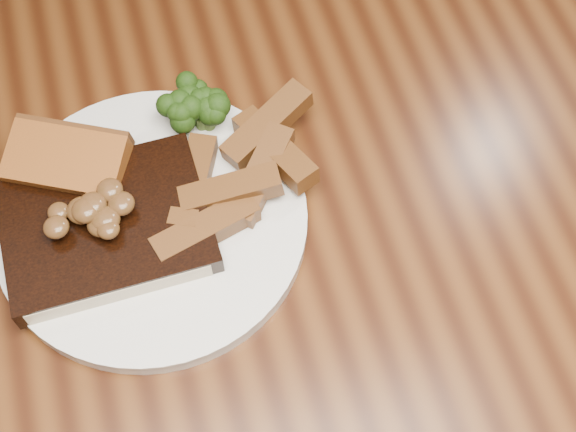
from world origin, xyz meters
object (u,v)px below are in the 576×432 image
potato_wedges (228,177)px  garlic_bread (72,173)px  dining_table (291,292)px  plate (153,222)px  steak (107,227)px

potato_wedges → garlic_bread: bearing=162.2°
dining_table → plate: size_ratio=6.03×
garlic_bread → potato_wedges: potato_wedges is taller
plate → garlic_bread: size_ratio=2.68×
dining_table → garlic_bread: size_ratio=16.16×
dining_table → potato_wedges: (-0.04, 0.07, 0.12)m
plate → garlic_bread: 0.08m
garlic_bread → steak: bearing=-44.5°
plate → dining_table: bearing=-26.8°
garlic_bread → plate: bearing=-18.0°
plate → potato_wedges: 0.08m
dining_table → potato_wedges: potato_wedges is taller
dining_table → steak: (-0.14, 0.05, 0.12)m
dining_table → plate: bearing=153.2°
plate → potato_wedges: potato_wedges is taller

